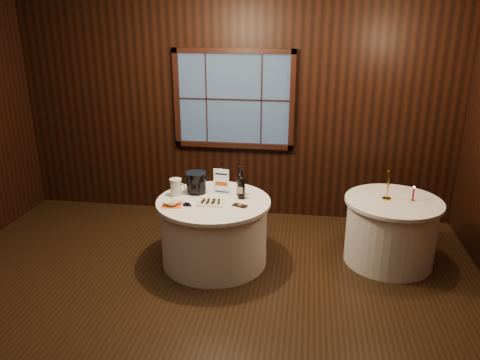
% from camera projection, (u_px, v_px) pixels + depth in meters
% --- Properties ---
extents(ground, '(6.00, 6.00, 0.00)m').
position_uv_depth(ground, '(195.00, 312.00, 4.55)').
color(ground, black).
rests_on(ground, ground).
extents(back_wall, '(6.00, 0.10, 3.00)m').
position_uv_depth(back_wall, '(234.00, 107.00, 6.35)').
color(back_wall, black).
rests_on(back_wall, ground).
extents(main_table, '(1.28, 1.28, 0.77)m').
position_uv_depth(main_table, '(214.00, 231.00, 5.35)').
color(main_table, white).
rests_on(main_table, ground).
extents(side_table, '(1.08, 1.08, 0.77)m').
position_uv_depth(side_table, '(390.00, 231.00, 5.36)').
color(side_table, white).
rests_on(side_table, ground).
extents(sign_stand, '(0.19, 0.11, 0.30)m').
position_uv_depth(sign_stand, '(222.00, 184.00, 5.41)').
color(sign_stand, '#ADADB3').
rests_on(sign_stand, main_table).
extents(port_bottle_left, '(0.08, 0.09, 0.35)m').
position_uv_depth(port_bottle_left, '(240.00, 183.00, 5.32)').
color(port_bottle_left, black).
rests_on(port_bottle_left, main_table).
extents(port_bottle_right, '(0.08, 0.09, 0.34)m').
position_uv_depth(port_bottle_right, '(241.00, 186.00, 5.23)').
color(port_bottle_right, black).
rests_on(port_bottle_right, main_table).
extents(ice_bucket, '(0.25, 0.25, 0.25)m').
position_uv_depth(ice_bucket, '(196.00, 182.00, 5.39)').
color(ice_bucket, black).
rests_on(ice_bucket, main_table).
extents(chocolate_plate, '(0.30, 0.20, 0.04)m').
position_uv_depth(chocolate_plate, '(211.00, 202.00, 5.12)').
color(chocolate_plate, white).
rests_on(chocolate_plate, main_table).
extents(chocolate_box, '(0.18, 0.14, 0.01)m').
position_uv_depth(chocolate_box, '(240.00, 206.00, 5.06)').
color(chocolate_box, black).
rests_on(chocolate_box, main_table).
extents(grape_bunch, '(0.16, 0.08, 0.04)m').
position_uv_depth(grape_bunch, '(187.00, 204.00, 5.07)').
color(grape_bunch, black).
rests_on(grape_bunch, main_table).
extents(glass_pitcher, '(0.18, 0.14, 0.20)m').
position_uv_depth(glass_pitcher, '(176.00, 187.00, 5.33)').
color(glass_pitcher, white).
rests_on(glass_pitcher, main_table).
extents(orange_napkin, '(0.24, 0.24, 0.00)m').
position_uv_depth(orange_napkin, '(172.00, 205.00, 5.09)').
color(orange_napkin, '#EF5914').
rests_on(orange_napkin, main_table).
extents(cracker_bowl, '(0.21, 0.21, 0.04)m').
position_uv_depth(cracker_bowl, '(172.00, 203.00, 5.09)').
color(cracker_bowl, white).
rests_on(cracker_bowl, orange_napkin).
extents(brass_candlestick, '(0.10, 0.10, 0.36)m').
position_uv_depth(brass_candlestick, '(388.00, 189.00, 5.20)').
color(brass_candlestick, gold).
rests_on(brass_candlestick, side_table).
extents(red_candle, '(0.05, 0.05, 0.17)m').
position_uv_depth(red_candle, '(413.00, 195.00, 5.18)').
color(red_candle, gold).
rests_on(red_candle, side_table).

